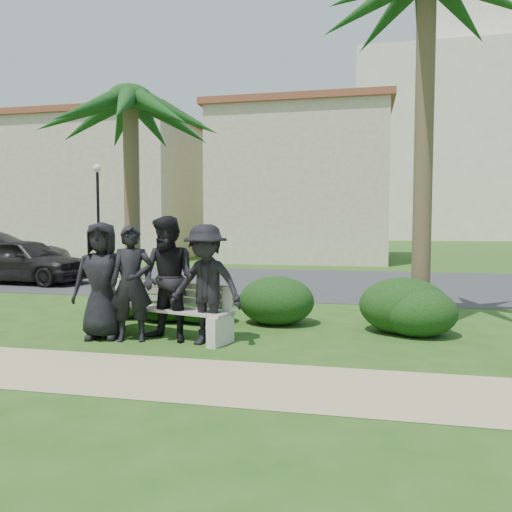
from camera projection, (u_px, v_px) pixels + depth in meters
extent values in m
plane|color=#234E16|center=(229.00, 342.00, 7.60)|extent=(160.00, 160.00, 0.00)
cube|color=tan|center=(188.00, 378.00, 5.84)|extent=(30.00, 1.60, 0.01)
cube|color=#2D2D30|center=(297.00, 282.00, 15.40)|extent=(160.00, 8.00, 0.01)
cube|color=#B6AC89|center=(105.00, 192.00, 27.45)|extent=(10.00, 8.00, 7.00)
cube|color=brown|center=(103.00, 125.00, 27.21)|extent=(10.40, 8.40, 0.30)
cube|color=#B6AC89|center=(304.00, 190.00, 25.13)|extent=(8.00, 8.00, 7.00)
cube|color=brown|center=(304.00, 116.00, 24.89)|extent=(8.40, 8.40, 0.30)
cube|color=beige|center=(471.00, 152.00, 57.62)|extent=(26.00, 18.00, 20.00)
cube|color=beige|center=(475.00, 10.00, 56.55)|extent=(10.00, 10.00, 12.00)
cylinder|color=black|center=(98.00, 219.00, 21.07)|extent=(0.12, 0.12, 4.00)
sphere|color=white|center=(97.00, 168.00, 20.93)|extent=(0.36, 0.36, 0.36)
cube|color=gray|center=(161.00, 309.00, 7.94)|extent=(2.45, 1.16, 0.04)
cube|color=gray|center=(166.00, 292.00, 8.15)|extent=(2.31, 0.67, 0.28)
cube|color=beige|center=(97.00, 320.00, 8.19)|extent=(0.30, 0.57, 0.44)
cube|color=beige|center=(228.00, 326.00, 7.72)|extent=(0.30, 0.57, 0.44)
imported|color=black|center=(102.00, 280.00, 7.81)|extent=(1.00, 0.77, 1.84)
imported|color=black|center=(132.00, 283.00, 7.65)|extent=(0.74, 0.59, 1.79)
imported|color=black|center=(168.00, 279.00, 7.63)|extent=(1.10, 0.96, 1.93)
imported|color=black|center=(206.00, 285.00, 7.42)|extent=(1.26, 0.84, 1.80)
ellipsoid|color=black|center=(128.00, 296.00, 9.66)|extent=(1.26, 1.04, 0.82)
ellipsoid|color=black|center=(167.00, 297.00, 9.30)|extent=(1.32, 1.09, 0.86)
ellipsoid|color=black|center=(201.00, 301.00, 9.13)|extent=(1.17, 0.97, 0.76)
ellipsoid|color=black|center=(276.00, 299.00, 8.99)|extent=(1.37, 1.13, 0.89)
ellipsoid|color=black|center=(417.00, 310.00, 8.05)|extent=(1.25, 1.04, 0.82)
ellipsoid|color=black|center=(404.00, 304.00, 8.28)|extent=(1.45, 1.20, 0.95)
cylinder|color=brown|center=(132.00, 205.00, 10.31)|extent=(0.32, 0.32, 4.37)
cylinder|color=brown|center=(423.00, 154.00, 8.57)|extent=(0.32, 0.32, 5.99)
imported|color=black|center=(24.00, 261.00, 15.01)|extent=(4.13, 1.88, 1.37)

